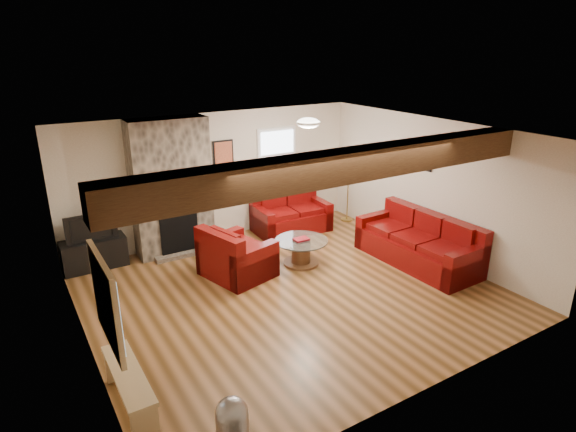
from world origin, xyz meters
name	(u,v)px	position (x,y,z in m)	size (l,w,h in m)	color
room	(291,218)	(0.00, 0.00, 1.25)	(8.00, 8.00, 8.00)	brown
oak_beam	(345,166)	(0.00, -1.25, 2.31)	(6.00, 0.36, 0.38)	#351E10
chimney_breast	(172,189)	(-1.00, 2.49, 1.22)	(1.40, 0.67, 2.50)	#37322B
back_window	(277,154)	(1.35, 2.71, 1.55)	(0.90, 0.08, 1.10)	white
hatch_window	(107,301)	(-2.96, -1.50, 1.45)	(0.08, 1.00, 0.90)	tan
ceiling_dome	(308,125)	(0.90, 0.90, 2.44)	(0.40, 0.40, 0.18)	white
artwork_back	(223,154)	(0.15, 2.71, 1.70)	(0.42, 0.06, 0.52)	black
artwork_right	(420,158)	(2.96, 0.30, 1.75)	(0.06, 0.55, 0.42)	black
sofa_three	(418,240)	(2.48, -0.27, 0.44)	(2.26, 0.95, 0.87)	#4B0805
loveseat	(291,212)	(1.40, 2.23, 0.41)	(1.53, 0.88, 0.81)	#4B0805
armchair_red	(237,251)	(-0.45, 0.97, 0.43)	(1.07, 0.94, 0.87)	#4B0805
coffee_table	(301,252)	(0.70, 0.77, 0.23)	(0.94, 0.94, 0.49)	#4E3019
tv_cabinet	(94,254)	(-2.45, 2.53, 0.27)	(1.06, 0.43, 0.53)	black
television	(90,226)	(-2.45, 2.53, 0.78)	(0.84, 0.11, 0.49)	black
floor_lamp	(349,164)	(2.80, 2.13, 1.27)	(0.38, 0.38, 1.49)	tan
pine_bench	(130,391)	(-2.83, -1.30, 0.23)	(0.29, 1.23, 0.46)	tan
coal_bucket	(211,243)	(-0.47, 2.10, 0.17)	(0.37, 0.37, 0.35)	gray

